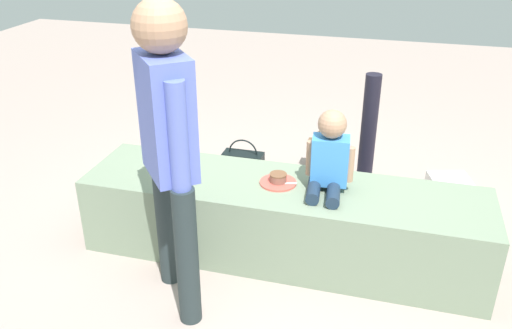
{
  "coord_description": "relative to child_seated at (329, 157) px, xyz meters",
  "views": [
    {
      "loc": [
        0.59,
        -2.73,
        2.0
      ],
      "look_at": [
        -0.09,
        -0.26,
        0.73
      ],
      "focal_mm": 37.68,
      "sensor_mm": 36.0,
      "label": 1
    }
  ],
  "objects": [
    {
      "name": "handbag_brown_canvas",
      "position": [
        -0.19,
        1.21,
        -0.56
      ],
      "size": [
        0.28,
        0.11,
        0.35
      ],
      "color": "brown",
      "rests_on": "ground_plane"
    },
    {
      "name": "cake_plate",
      "position": [
        -0.29,
        -0.0,
        -0.19
      ],
      "size": [
        0.22,
        0.22,
        0.07
      ],
      "color": "#E0594C",
      "rests_on": "concrete_ledge"
    },
    {
      "name": "railing_post",
      "position": [
        0.17,
        0.8,
        -0.35
      ],
      "size": [
        0.36,
        0.36,
        0.96
      ],
      "color": "black",
      "rests_on": "ground_plane"
    },
    {
      "name": "child_seated",
      "position": [
        0.0,
        0.0,
        0.0
      ],
      "size": [
        0.28,
        0.32,
        0.48
      ],
      "color": "#1E2F44",
      "rests_on": "concrete_ledge"
    },
    {
      "name": "water_bottle_near_gift",
      "position": [
        -0.51,
        0.55,
        -0.6
      ],
      "size": [
        0.07,
        0.07,
        0.22
      ],
      "color": "silver",
      "rests_on": "ground_plane"
    },
    {
      "name": "gift_bag",
      "position": [
        -0.23,
        0.49,
        -0.55
      ],
      "size": [
        0.26,
        0.09,
        0.33
      ],
      "color": "#4C99E0",
      "rests_on": "ground_plane"
    },
    {
      "name": "cake_box_white",
      "position": [
        0.79,
        1.06,
        -0.64
      ],
      "size": [
        0.36,
        0.36,
        0.12
      ],
      "primitive_type": "cube",
      "rotation": [
        0.0,
        0.0,
        0.27
      ],
      "color": "white",
      "rests_on": "ground_plane"
    },
    {
      "name": "handbag_black_leather",
      "position": [
        -0.79,
        0.93,
        -0.59
      ],
      "size": [
        0.32,
        0.14,
        0.32
      ],
      "color": "black",
      "rests_on": "ground_plane"
    },
    {
      "name": "water_bottle_far_side",
      "position": [
        -1.13,
        0.69,
        -0.59
      ],
      "size": [
        0.06,
        0.06,
        0.23
      ],
      "color": "silver",
      "rests_on": "ground_plane"
    },
    {
      "name": "concrete_ledge",
      "position": [
        -0.26,
        -0.02,
        -0.46
      ],
      "size": [
        2.41,
        0.6,
        0.48
      ],
      "primitive_type": "cube",
      "color": "gray",
      "rests_on": "ground_plane"
    },
    {
      "name": "ground_plane",
      "position": [
        -0.26,
        -0.02,
        -0.7
      ],
      "size": [
        12.0,
        12.0,
        0.0
      ],
      "primitive_type": "plane",
      "color": "#AA968D"
    },
    {
      "name": "adult_standing",
      "position": [
        -0.71,
        -0.58,
        0.28
      ],
      "size": [
        0.37,
        0.4,
        1.63
      ],
      "color": "#253133",
      "rests_on": "ground_plane"
    }
  ]
}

